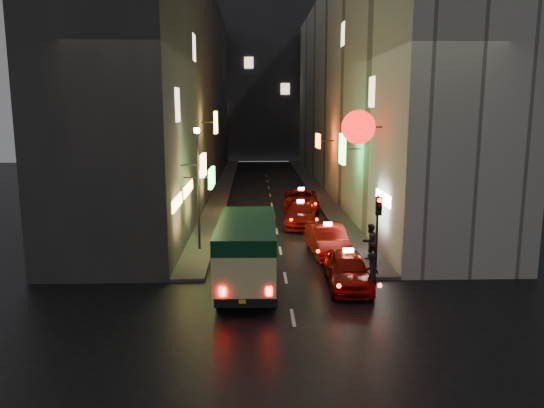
{
  "coord_description": "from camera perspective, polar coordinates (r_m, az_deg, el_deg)",
  "views": [
    {
      "loc": [
        -1.34,
        -13.78,
        7.33
      ],
      "look_at": [
        -0.44,
        13.0,
        2.49
      ],
      "focal_mm": 35.0,
      "sensor_mm": 36.0,
      "label": 1
    }
  ],
  "objects": [
    {
      "name": "taxi_far",
      "position": [
        38.79,
        3.15,
        0.63
      ],
      "size": [
        2.6,
        5.6,
        1.91
      ],
      "color": "#7D0A04",
      "rests_on": "ground"
    },
    {
      "name": "lamp_post",
      "position": [
        27.17,
        -7.96,
        2.51
      ],
      "size": [
        0.28,
        0.28,
        6.22
      ],
      "color": "black",
      "rests_on": "sidewalk_left"
    },
    {
      "name": "minibus",
      "position": [
        21.75,
        -2.72,
        -4.54
      ],
      "size": [
        2.43,
        6.61,
        2.83
      ],
      "color": "#E7E690",
      "rests_on": "ground"
    },
    {
      "name": "taxi_near",
      "position": [
        22.35,
        8.16,
        -6.7
      ],
      "size": [
        2.38,
        5.46,
        1.89
      ],
      "color": "#7D0A04",
      "rests_on": "ground"
    },
    {
      "name": "traffic_light",
      "position": [
        23.35,
        11.34,
        -1.44
      ],
      "size": [
        0.26,
        0.43,
        3.5
      ],
      "color": "black",
      "rests_on": "sidewalk_right"
    },
    {
      "name": "building_left",
      "position": [
        48.26,
        -10.08,
        12.06
      ],
      "size": [
        7.54,
        52.0,
        18.0
      ],
      "color": "#363331",
      "rests_on": "ground"
    },
    {
      "name": "pedestrian_sidewalk",
      "position": [
        26.03,
        10.5,
        -3.71
      ],
      "size": [
        0.87,
        0.76,
        1.97
      ],
      "primitive_type": "imported",
      "rotation": [
        0.0,
        0.0,
        3.64
      ],
      "color": "black",
      "rests_on": "sidewalk_right"
    },
    {
      "name": "sidewalk_right",
      "position": [
        48.65,
        4.69,
        1.63
      ],
      "size": [
        1.5,
        52.0,
        0.15
      ],
      "primitive_type": "cube",
      "color": "#494643",
      "rests_on": "ground"
    },
    {
      "name": "pedestrian_crossing",
      "position": [
        21.11,
        10.77,
        -7.28
      ],
      "size": [
        0.68,
        0.81,
        2.08
      ],
      "primitive_type": "imported",
      "rotation": [
        0.0,
        0.0,
        1.15
      ],
      "color": "black",
      "rests_on": "ground"
    },
    {
      "name": "building_far",
      "position": [
        79.88,
        -0.99,
        12.87
      ],
      "size": [
        30.0,
        10.0,
        22.0
      ],
      "primitive_type": "cube",
      "color": "#333338",
      "rests_on": "ground"
    },
    {
      "name": "taxi_third",
      "position": [
        33.67,
        3.08,
        -0.86
      ],
      "size": [
        2.64,
        5.54,
        1.88
      ],
      "color": "#7D0A04",
      "rests_on": "ground"
    },
    {
      "name": "taxi_second",
      "position": [
        26.89,
        6.01,
        -3.67
      ],
      "size": [
        2.73,
        5.79,
        1.96
      ],
      "color": "#7D0A04",
      "rests_on": "ground"
    },
    {
      "name": "sidewalk_left",
      "position": [
        48.42,
        -5.36,
        1.57
      ],
      "size": [
        1.5,
        52.0,
        0.15
      ],
      "primitive_type": "cube",
      "color": "#494643",
      "rests_on": "ground"
    },
    {
      "name": "ground",
      "position": [
        15.67,
        3.37,
        -17.68
      ],
      "size": [
        120.0,
        120.0,
        0.0
      ],
      "primitive_type": "plane",
      "color": "black",
      "rests_on": "ground"
    },
    {
      "name": "building_right",
      "position": [
        48.71,
        9.33,
        12.07
      ],
      "size": [
        8.02,
        52.0,
        18.0
      ],
      "color": "#B0ABA1",
      "rests_on": "ground"
    }
  ]
}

